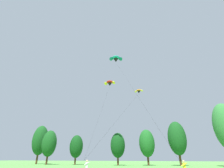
{
  "coord_description": "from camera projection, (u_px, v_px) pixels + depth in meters",
  "views": [
    {
      "loc": [
        4.3,
        0.08,
        1.87
      ],
      "look_at": [
        -2.01,
        21.32,
        11.85
      ],
      "focal_mm": 26.4,
      "sensor_mm": 36.0,
      "label": 1
    }
  ],
  "objects": [
    {
      "name": "parafoil_kite_far_orange",
      "position": [
        139.0,
        91.0,
        43.11
      ],
      "size": [
        5.5,
        21.87,
        16.79
      ],
      "color": "orange"
    },
    {
      "name": "treeline_tree_f",
      "position": [
        177.0,
        138.0,
        45.77
      ],
      "size": [
        4.9,
        4.9,
        11.48
      ],
      "color": "#472D19",
      "rests_on": "ground_plane"
    },
    {
      "name": "kite_flyer_mid",
      "position": [
        185.0,
        168.0,
        15.52
      ],
      "size": [
        0.54,
        0.57,
        1.69
      ],
      "color": "#4C4C51",
      "rests_on": "ground_plane"
    },
    {
      "name": "treeline_tree_d",
      "position": [
        118.0,
        145.0,
        47.36
      ],
      "size": [
        4.14,
        4.14,
        8.67
      ],
      "color": "#472D19",
      "rests_on": "ground_plane"
    },
    {
      "name": "treeline_tree_b",
      "position": [
        49.0,
        143.0,
        52.92
      ],
      "size": [
        4.56,
        4.56,
        10.22
      ],
      "color": "#472D19",
      "rests_on": "ground_plane"
    },
    {
      "name": "treeline_tree_e",
      "position": [
        147.0,
        143.0,
        47.11
      ],
      "size": [
        4.38,
        4.38,
        9.55
      ],
      "color": "#472D19",
      "rests_on": "ground_plane"
    },
    {
      "name": "kite_flyer_near",
      "position": [
        87.0,
        166.0,
        18.65
      ],
      "size": [
        0.67,
        0.69,
        1.69
      ],
      "color": "navy",
      "rests_on": "ground_plane"
    },
    {
      "name": "parafoil_kite_high_red_yellow",
      "position": [
        110.0,
        83.0,
        46.8
      ],
      "size": [
        5.46,
        22.23,
        20.54
      ],
      "color": "red"
    },
    {
      "name": "treeline_tree_c",
      "position": [
        76.0,
        146.0,
        52.01
      ],
      "size": [
        4.13,
        4.13,
        8.64
      ],
      "color": "#472D19",
      "rests_on": "ground_plane"
    },
    {
      "name": "parafoil_kite_mid_teal",
      "position": [
        116.0,
        59.0,
        42.01
      ],
      "size": [
        12.24,
        16.91,
        24.18
      ],
      "color": "teal"
    },
    {
      "name": "treeline_tree_a",
      "position": [
        40.0,
        140.0,
        58.15
      ],
      "size": [
        5.21,
        5.21,
        12.63
      ],
      "color": "#472D19",
      "rests_on": "ground_plane"
    }
  ]
}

